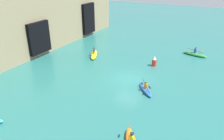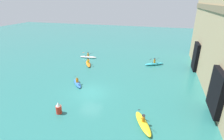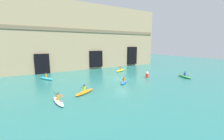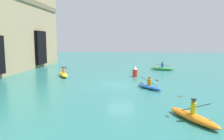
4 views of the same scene
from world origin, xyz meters
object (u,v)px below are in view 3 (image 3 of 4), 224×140
at_px(kayak_green, 185,76).
at_px(kayak_blue, 124,82).
at_px(marker_buoy, 147,74).
at_px(kayak_yellow, 120,70).
at_px(kayak_cyan, 46,78).
at_px(kayak_white, 58,101).
at_px(kayak_orange, 84,92).

bearing_deg(kayak_green, kayak_blue, -89.64).
bearing_deg(marker_buoy, kayak_yellow, 93.83).
bearing_deg(kayak_yellow, kayak_cyan, -26.09).
bearing_deg(kayak_white, kayak_cyan, 173.90).
relative_size(kayak_white, kayak_yellow, 0.94).
xyz_separation_m(kayak_blue, marker_buoy, (6.45, 1.20, 0.37)).
xyz_separation_m(kayak_blue, kayak_yellow, (5.88, 9.65, 0.01)).
bearing_deg(kayak_green, kayak_yellow, -138.94).
distance_m(kayak_orange, kayak_cyan, 11.75).
relative_size(kayak_blue, marker_buoy, 2.04).
bearing_deg(kayak_blue, kayak_orange, 152.78).
height_order(kayak_orange, kayak_blue, kayak_orange).
bearing_deg(kayak_white, kayak_yellow, 123.17).
height_order(kayak_orange, kayak_green, kayak_orange).
bearing_deg(kayak_white, kayak_blue, 102.44).
xyz_separation_m(kayak_blue, kayak_white, (-11.28, -3.30, -0.01)).
relative_size(kayak_white, kayak_green, 0.97).
xyz_separation_m(kayak_orange, kayak_white, (-3.66, -1.58, -0.02)).
bearing_deg(kayak_cyan, kayak_yellow, -119.47).
bearing_deg(kayak_yellow, kayak_blue, 32.36).
distance_m(kayak_cyan, kayak_green, 26.42).
distance_m(kayak_cyan, kayak_white, 12.90).
bearing_deg(kayak_blue, kayak_yellow, 18.69).
relative_size(kayak_cyan, kayak_blue, 1.29).
distance_m(kayak_blue, marker_buoy, 6.57).
xyz_separation_m(kayak_cyan, kayak_yellow, (16.66, 0.05, -0.01)).
bearing_deg(kayak_blue, kayak_green, -52.23).
relative_size(kayak_cyan, kayak_yellow, 0.95).
relative_size(kayak_yellow, marker_buoy, 2.76).
distance_m(kayak_white, kayak_yellow, 21.50).
xyz_separation_m(kayak_orange, kayak_cyan, (-3.15, 11.32, 0.01)).
bearing_deg(kayak_yellow, kayak_orange, 13.81).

